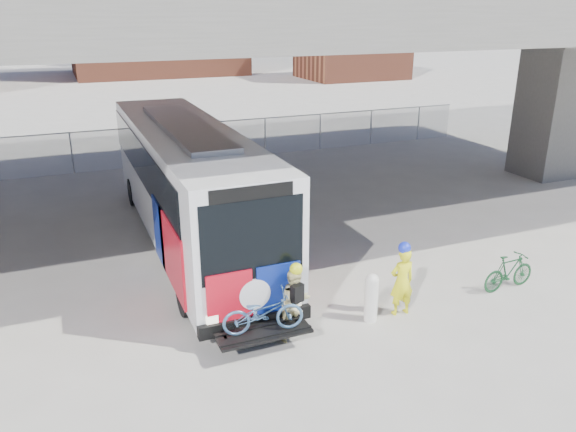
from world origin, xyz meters
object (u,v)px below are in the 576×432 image
bollard (371,296)px  cyclist_tan (296,303)px  bus (187,176)px  cyclist_hivis (402,280)px  bike_parked (509,272)px

bollard → cyclist_tan: size_ratio=0.66×
bus → bollard: size_ratio=10.95×
bollard → cyclist_hivis: size_ratio=0.64×
cyclist_hivis → bike_parked: (3.26, 0.00, -0.40)m
cyclist_tan → bike_parked: cyclist_tan is taller
cyclist_hivis → bus: bearing=-58.8°
bollard → cyclist_hivis: 0.84m
bus → cyclist_hivis: (3.54, -6.33, -1.22)m
cyclist_tan → bus: bearing=76.0°
bus → bollard: bearing=-66.6°
bus → cyclist_hivis: size_ratio=7.04×
bus → bollard: bus is taller
bollard → bike_parked: bollard is taller
bus → bike_parked: 9.43m
cyclist_hivis → bike_parked: bearing=-178.0°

